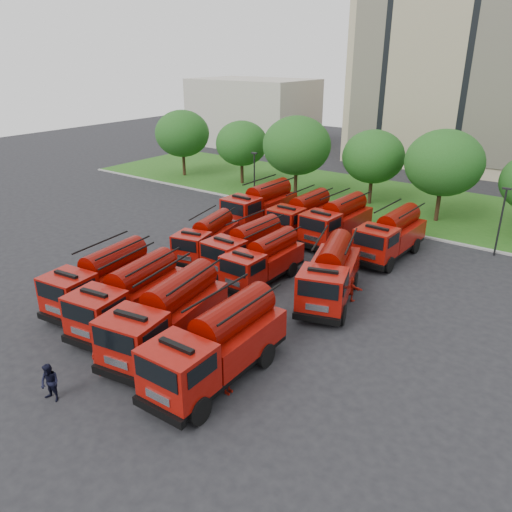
{
  "coord_description": "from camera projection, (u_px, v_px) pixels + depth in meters",
  "views": [
    {
      "loc": [
        17.94,
        -20.64,
        14.01
      ],
      "look_at": [
        0.48,
        3.18,
        1.8
      ],
      "focal_mm": 35.0,
      "sensor_mm": 36.0,
      "label": 1
    }
  ],
  "objects": [
    {
      "name": "fire_truck_7",
      "position": [
        330.0,
        273.0,
        29.66
      ],
      "size": [
        4.72,
        7.92,
        3.42
      ],
      "rotation": [
        0.0,
        0.0,
        0.31
      ],
      "color": "black",
      "rests_on": "ground"
    },
    {
      "name": "fire_truck_8",
      "position": [
        260.0,
        205.0,
        42.51
      ],
      "size": [
        2.96,
        7.82,
        3.54
      ],
      "rotation": [
        0.0,
        0.0,
        -0.01
      ],
      "color": "black",
      "rests_on": "ground"
    },
    {
      "name": "fire_truck_11",
      "position": [
        391.0,
        235.0,
        35.93
      ],
      "size": [
        2.96,
        7.49,
        3.36
      ],
      "rotation": [
        0.0,
        0.0,
        -0.04
      ],
      "color": "black",
      "rests_on": "ground"
    },
    {
      "name": "fire_truck_4",
      "position": [
        207.0,
        238.0,
        36.0
      ],
      "size": [
        3.55,
        6.75,
        2.93
      ],
      "rotation": [
        0.0,
        0.0,
        0.22
      ],
      "color": "black",
      "rests_on": "ground"
    },
    {
      "name": "fire_truck_3",
      "position": [
        218.0,
        344.0,
        22.4
      ],
      "size": [
        3.02,
        7.85,
        3.54
      ],
      "rotation": [
        0.0,
        0.0,
        0.02
      ],
      "color": "black",
      "rests_on": "ground"
    },
    {
      "name": "fire_truck_9",
      "position": [
        302.0,
        215.0,
        40.54
      ],
      "size": [
        2.69,
        7.14,
        3.23
      ],
      "rotation": [
        0.0,
        0.0,
        -0.01
      ],
      "color": "black",
      "rests_on": "ground"
    },
    {
      "name": "fire_truck_2",
      "position": [
        167.0,
        315.0,
        24.83
      ],
      "size": [
        3.94,
        8.14,
        3.56
      ],
      "rotation": [
        0.0,
        0.0,
        0.17
      ],
      "color": "black",
      "rests_on": "ground"
    },
    {
      "name": "fire_truck_1",
      "position": [
        130.0,
        295.0,
        27.11
      ],
      "size": [
        3.57,
        7.66,
        3.36
      ],
      "rotation": [
        0.0,
        0.0,
        0.15
      ],
      "color": "black",
      "rests_on": "ground"
    },
    {
      "name": "firefighter_3",
      "position": [
        227.0,
        373.0,
        23.37
      ],
      "size": [
        1.1,
        0.92,
        1.52
      ],
      "primitive_type": "imported",
      "rotation": [
        0.0,
        0.0,
        3.65
      ],
      "color": "#A9180D",
      "rests_on": "ground"
    },
    {
      "name": "lamp_post_0",
      "position": [
        254.0,
        176.0,
        47.72
      ],
      "size": [
        0.6,
        0.25,
        5.11
      ],
      "color": "black",
      "rests_on": "ground"
    },
    {
      "name": "fire_truck_5",
      "position": [
        246.0,
        246.0,
        34.14
      ],
      "size": [
        2.68,
        6.97,
        3.14
      ],
      "rotation": [
        0.0,
        0.0,
        -0.02
      ],
      "color": "black",
      "rests_on": "ground"
    },
    {
      "name": "fire_truck_10",
      "position": [
        337.0,
        220.0,
        38.97
      ],
      "size": [
        3.02,
        7.51,
        3.36
      ],
      "rotation": [
        0.0,
        0.0,
        -0.05
      ],
      "color": "black",
      "rests_on": "ground"
    },
    {
      "name": "tree_2",
      "position": [
        297.0,
        146.0,
        48.89
      ],
      "size": [
        6.72,
        6.72,
        8.22
      ],
      "color": "#382314",
      "rests_on": "ground"
    },
    {
      "name": "firefighter_4",
      "position": [
        122.0,
        284.0,
        32.23
      ],
      "size": [
        1.08,
        1.04,
        1.86
      ],
      "primitive_type": "imported",
      "rotation": [
        0.0,
        0.0,
        2.44
      ],
      "color": "black",
      "rests_on": "ground"
    },
    {
      "name": "side_building",
      "position": [
        253.0,
        113.0,
        77.81
      ],
      "size": [
        18.0,
        12.0,
        10.0
      ],
      "primitive_type": "cube",
      "color": "#AEA79A",
      "rests_on": "ground"
    },
    {
      "name": "tree_0",
      "position": [
        182.0,
        134.0,
        58.13
      ],
      "size": [
        6.3,
        6.3,
        7.7
      ],
      "color": "#382314",
      "rests_on": "ground"
    },
    {
      "name": "apartment_building",
      "position": [
        484.0,
        64.0,
        60.4
      ],
      "size": [
        30.0,
        14.18,
        25.0
      ],
      "color": "tan",
      "rests_on": "ground"
    },
    {
      "name": "lamp_post_1",
      "position": [
        501.0,
        218.0,
        35.69
      ],
      "size": [
        0.6,
        0.25,
        5.11
      ],
      "color": "black",
      "rests_on": "ground"
    },
    {
      "name": "lawn",
      "position": [
        387.0,
        201.0,
        49.89
      ],
      "size": [
        70.0,
        16.0,
        0.12
      ],
      "primitive_type": "cube",
      "color": "#1D5015",
      "rests_on": "ground"
    },
    {
      "name": "tree_1",
      "position": [
        242.0,
        143.0,
        54.69
      ],
      "size": [
        5.71,
        5.71,
        6.98
      ],
      "color": "#382314",
      "rests_on": "ground"
    },
    {
      "name": "firefighter_5",
      "position": [
        349.0,
        300.0,
        30.19
      ],
      "size": [
        1.5,
        0.73,
        1.57
      ],
      "primitive_type": "imported",
      "rotation": [
        0.0,
        0.0,
        3.07
      ],
      "color": "#A9180D",
      "rests_on": "ground"
    },
    {
      "name": "firefighter_1",
      "position": [
        53.0,
        400.0,
        21.57
      ],
      "size": [
        0.94,
        0.62,
        1.79
      ],
      "primitive_type": "imported",
      "rotation": [
        0.0,
        0.0,
        0.18
      ],
      "color": "black",
      "rests_on": "ground"
    },
    {
      "name": "fire_truck_6",
      "position": [
        264.0,
        260.0,
        32.12
      ],
      "size": [
        2.45,
        6.62,
        3.01
      ],
      "rotation": [
        0.0,
        0.0,
        -0.0
      ],
      "color": "black",
      "rests_on": "ground"
    },
    {
      "name": "curb",
      "position": [
        350.0,
        221.0,
        43.85
      ],
      "size": [
        70.0,
        0.3,
        0.14
      ],
      "primitive_type": "cube",
      "color": "gray",
      "rests_on": "ground"
    },
    {
      "name": "fire_truck_0",
      "position": [
        102.0,
        278.0,
        29.22
      ],
      "size": [
        3.34,
        7.47,
        3.29
      ],
      "rotation": [
        0.0,
        0.0,
        0.12
      ],
      "color": "black",
      "rests_on": "ground"
    },
    {
      "name": "tree_3",
      "position": [
        373.0,
        157.0,
        47.18
      ],
      "size": [
        5.88,
        5.88,
        7.19
      ],
      "color": "#382314",
      "rests_on": "ground"
    },
    {
      "name": "firefighter_0",
      "position": [
        100.0,
        374.0,
        23.32
      ],
      "size": [
        0.7,
        0.53,
        1.82
      ],
      "primitive_type": "imported",
      "rotation": [
        0.0,
        0.0,
        0.07
      ],
      "color": "#A9180D",
      "rests_on": "ground"
    },
    {
      "name": "ground",
      "position": [
        219.0,
        297.0,
        30.54
      ],
      "size": [
        140.0,
        140.0,
        0.0
      ],
      "primitive_type": "plane",
      "color": "black",
      "rests_on": "ground"
    },
    {
      "name": "tree_4",
      "position": [
        444.0,
        163.0,
        42.03
      ],
      "size": [
        6.55,
        6.55,
        8.01
      ],
      "color": "#382314",
      "rests_on": "ground"
    },
    {
      "name": "firefighter_2",
      "position": [
        228.0,
        393.0,
        22.04
      ],
      "size": [
        0.54,
        0.94,
        1.58
      ],
      "primitive_type": "imported",
      "rotation": [
        0.0,
        0.0,
        1.59
      ],
      "color": "#A9180D",
      "rests_on": "ground"
    }
  ]
}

